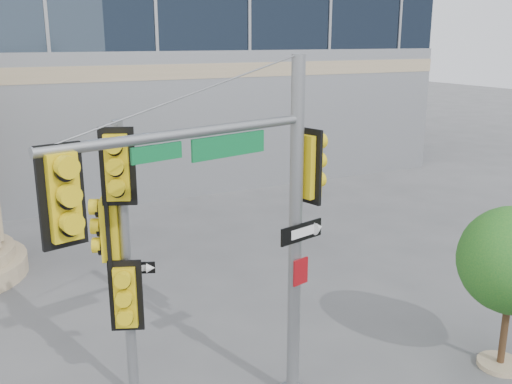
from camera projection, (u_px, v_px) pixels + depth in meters
name	position (u px, v px, depth m)	size (l,w,h in m)	color
main_signal_pole	(246.00, 210.00, 8.99)	(4.76, 1.58, 6.24)	slate
secondary_signal_pole	(121.00, 246.00, 9.73)	(0.88, 0.86, 5.19)	slate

